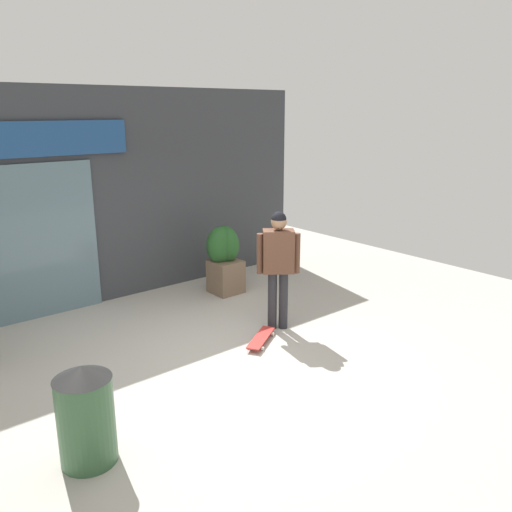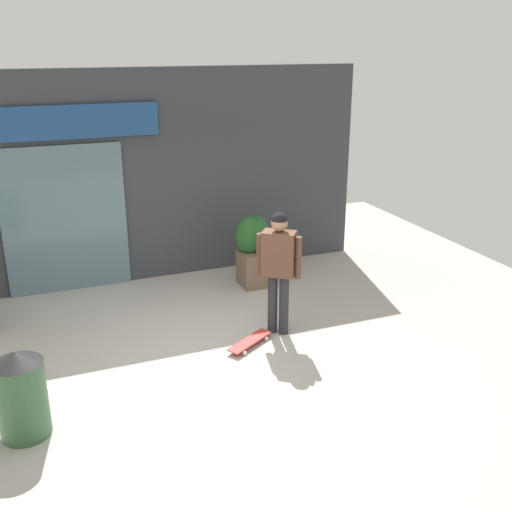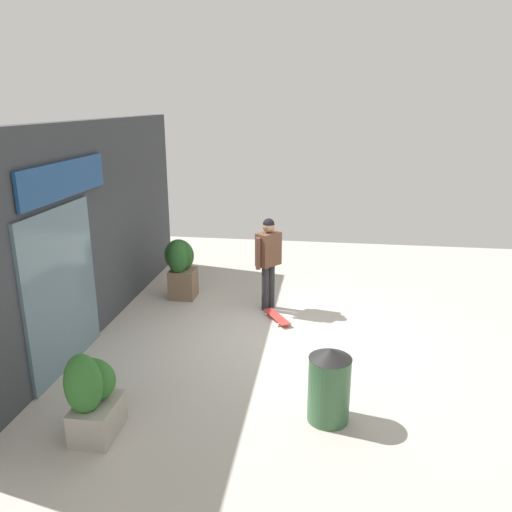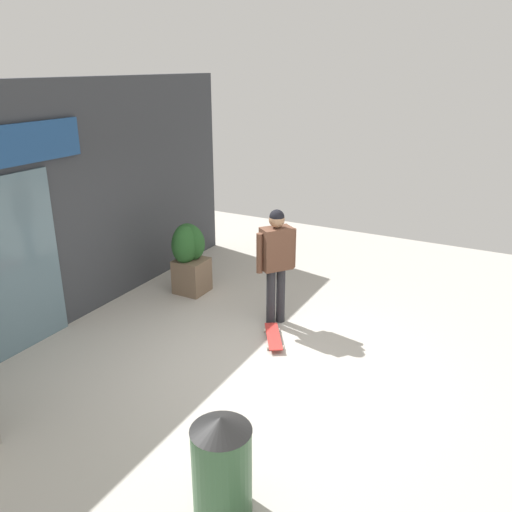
{
  "view_description": "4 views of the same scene",
  "coord_description": "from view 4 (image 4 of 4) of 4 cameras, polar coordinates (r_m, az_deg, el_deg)",
  "views": [
    {
      "loc": [
        -3.64,
        -4.97,
        3.1
      ],
      "look_at": [
        0.89,
        0.47,
        1.1
      ],
      "focal_mm": 36.7,
      "sensor_mm": 36.0,
      "label": 1
    },
    {
      "loc": [
        -1.91,
        -6.58,
        3.84
      ],
      "look_at": [
        0.89,
        0.47,
        1.1
      ],
      "focal_mm": 42.15,
      "sensor_mm": 36.0,
      "label": 2
    },
    {
      "loc": [
        -7.59,
        -0.74,
        3.72
      ],
      "look_at": [
        0.89,
        0.47,
        1.1
      ],
      "focal_mm": 35.51,
      "sensor_mm": 36.0,
      "label": 3
    },
    {
      "loc": [
        -5.11,
        -2.74,
        3.61
      ],
      "look_at": [
        0.89,
        0.47,
        1.1
      ],
      "focal_mm": 36.63,
      "sensor_mm": 36.0,
      "label": 4
    }
  ],
  "objects": [
    {
      "name": "skateboarder",
      "position": [
        7.39,
        2.23,
        0.11
      ],
      "size": [
        0.51,
        0.47,
        1.73
      ],
      "rotation": [
        0.0,
        0.0,
        -2.22
      ],
      "color": "#28282D",
      "rests_on": "ground_plane"
    },
    {
      "name": "ground_plane",
      "position": [
        6.83,
        -0.06,
        -11.63
      ],
      "size": [
        12.0,
        12.0,
        0.0
      ],
      "primitive_type": "plane",
      "color": "#B2ADA3"
    },
    {
      "name": "planter_box_left",
      "position": [
        8.67,
        -7.37,
        0.17
      ],
      "size": [
        0.57,
        0.61,
        1.17
      ],
      "color": "brown",
      "rests_on": "ground_plane"
    },
    {
      "name": "skateboard",
      "position": [
        7.31,
        1.91,
        -8.77
      ],
      "size": [
        0.74,
        0.56,
        0.08
      ],
      "rotation": [
        0.0,
        0.0,
        -2.58
      ],
      "color": "red",
      "rests_on": "ground_plane"
    },
    {
      "name": "building_facade",
      "position": [
        7.92,
        -20.27,
        5.12
      ],
      "size": [
        7.39,
        0.31,
        3.44
      ],
      "color": "#383A3F",
      "rests_on": "ground_plane"
    },
    {
      "name": "trash_bin",
      "position": [
        4.68,
        -3.75,
        -21.78
      ],
      "size": [
        0.52,
        0.52,
        0.95
      ],
      "color": "#335938",
      "rests_on": "ground_plane"
    }
  ]
}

